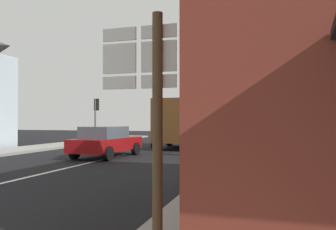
{
  "coord_description": "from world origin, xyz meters",
  "views": [
    {
      "loc": [
        7.14,
        -4.29,
        1.75
      ],
      "look_at": [
        3.34,
        8.5,
        1.97
      ],
      "focal_mm": 36.43,
      "sensor_mm": 36.0,
      "label": 1
    }
  ],
  "objects_px": {
    "delivery_truck": "(179,122)",
    "traffic_light_far_left": "(96,110)",
    "traffic_light_far_right": "(242,104)",
    "traffic_light_near_right": "(232,104)",
    "route_sign_post": "(158,102)",
    "sedan_far": "(106,141)"
  },
  "relations": [
    {
      "from": "delivery_truck",
      "to": "traffic_light_far_left",
      "type": "xyz_separation_m",
      "value": [
        -7.21,
        2.58,
        0.89
      ]
    },
    {
      "from": "traffic_light_far_right",
      "to": "traffic_light_near_right",
      "type": "bearing_deg",
      "value": -90.0
    },
    {
      "from": "traffic_light_near_right",
      "to": "traffic_light_far_right",
      "type": "bearing_deg",
      "value": 90.0
    },
    {
      "from": "traffic_light_near_right",
      "to": "route_sign_post",
      "type": "bearing_deg",
      "value": -89.23
    },
    {
      "from": "traffic_light_near_right",
      "to": "traffic_light_far_right",
      "type": "xyz_separation_m",
      "value": [
        0.0,
        6.06,
        0.32
      ]
    },
    {
      "from": "delivery_truck",
      "to": "traffic_light_far_left",
      "type": "height_order",
      "value": "traffic_light_far_left"
    },
    {
      "from": "traffic_light_far_left",
      "to": "delivery_truck",
      "type": "bearing_deg",
      "value": -19.71
    },
    {
      "from": "delivery_truck",
      "to": "traffic_light_far_right",
      "type": "height_order",
      "value": "traffic_light_far_right"
    },
    {
      "from": "traffic_light_far_left",
      "to": "traffic_light_near_right",
      "type": "bearing_deg",
      "value": -35.72
    },
    {
      "from": "delivery_truck",
      "to": "route_sign_post",
      "type": "height_order",
      "value": "route_sign_post"
    },
    {
      "from": "route_sign_post",
      "to": "delivery_truck",
      "type": "bearing_deg",
      "value": 103.81
    },
    {
      "from": "traffic_light_far_left",
      "to": "traffic_light_near_right",
      "type": "distance_m",
      "value": 13.69
    },
    {
      "from": "route_sign_post",
      "to": "traffic_light_far_right",
      "type": "distance_m",
      "value": 17.16
    },
    {
      "from": "route_sign_post",
      "to": "sedan_far",
      "type": "bearing_deg",
      "value": 120.07
    },
    {
      "from": "traffic_light_far_left",
      "to": "traffic_light_far_right",
      "type": "height_order",
      "value": "traffic_light_far_right"
    },
    {
      "from": "sedan_far",
      "to": "traffic_light_near_right",
      "type": "height_order",
      "value": "traffic_light_near_right"
    },
    {
      "from": "delivery_truck",
      "to": "traffic_light_far_left",
      "type": "bearing_deg",
      "value": 160.29
    },
    {
      "from": "delivery_truck",
      "to": "traffic_light_far_right",
      "type": "relative_size",
      "value": 1.33
    },
    {
      "from": "route_sign_post",
      "to": "traffic_light_far_left",
      "type": "relative_size",
      "value": 0.93
    },
    {
      "from": "traffic_light_far_left",
      "to": "traffic_light_far_right",
      "type": "distance_m",
      "value": 11.28
    },
    {
      "from": "route_sign_post",
      "to": "traffic_light_far_right",
      "type": "relative_size",
      "value": 0.84
    },
    {
      "from": "traffic_light_near_right",
      "to": "traffic_light_far_right",
      "type": "distance_m",
      "value": 6.06
    }
  ]
}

